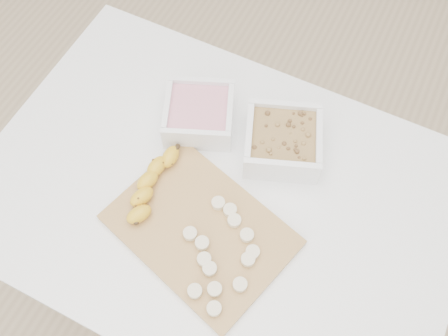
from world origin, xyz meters
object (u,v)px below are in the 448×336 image
at_px(bowl_granola, 283,141).
at_px(cutting_board, 201,230).
at_px(table, 218,210).
at_px(bowl_yogurt, 199,114).
at_px(banana, 151,185).

xyz_separation_m(bowl_granola, cutting_board, (-0.07, -0.24, -0.03)).
height_order(table, bowl_yogurt, bowl_yogurt).
xyz_separation_m(table, banana, (-0.12, -0.06, 0.13)).
bearing_deg(banana, bowl_yogurt, 96.05).
relative_size(table, banana, 5.40).
height_order(bowl_yogurt, bowl_granola, bowl_granola).
distance_m(cutting_board, banana, 0.14).
xyz_separation_m(table, bowl_granola, (0.08, 0.15, 0.13)).
xyz_separation_m(bowl_yogurt, cutting_board, (0.12, -0.23, -0.03)).
bearing_deg(bowl_yogurt, table, -50.26).
distance_m(table, cutting_board, 0.14).
relative_size(cutting_board, banana, 1.86).
bearing_deg(bowl_granola, cutting_board, -105.89).
height_order(bowl_granola, cutting_board, bowl_granola).
xyz_separation_m(table, cutting_board, (0.01, -0.09, 0.10)).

